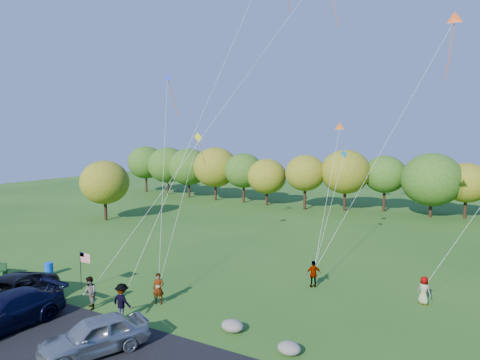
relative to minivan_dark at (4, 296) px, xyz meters
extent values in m
plane|color=#225217|center=(6.64, 3.46, -0.97)|extent=(140.00, 140.00, 0.00)
cube|color=black|center=(6.64, -0.54, -0.94)|extent=(44.00, 6.00, 0.06)
cylinder|color=#321D12|center=(-28.78, 40.07, 0.53)|extent=(0.36, 0.36, 3.01)
ellipsoid|color=#406D1B|center=(-28.78, 40.07, 3.94)|extent=(5.87, 5.87, 5.28)
cylinder|color=#321D12|center=(-23.22, 40.22, 0.31)|extent=(0.36, 0.36, 2.57)
ellipsoid|color=#295215|center=(-23.22, 40.22, 3.46)|extent=(5.72, 5.72, 5.15)
cylinder|color=#321D12|center=(-18.44, 43.45, 0.44)|extent=(0.36, 0.36, 2.83)
ellipsoid|color=#406D1B|center=(-18.44, 43.45, 3.80)|extent=(5.98, 5.98, 5.38)
cylinder|color=#321D12|center=(-13.53, 40.66, 0.26)|extent=(0.36, 0.36, 2.48)
ellipsoid|color=#406D1B|center=(-13.53, 40.66, 3.62)|extent=(6.52, 6.52, 5.87)
cylinder|color=#321D12|center=(-8.85, 39.59, 0.35)|extent=(0.36, 0.36, 2.64)
ellipsoid|color=#406D1B|center=(-8.85, 39.59, 3.35)|extent=(5.18, 5.18, 4.66)
cylinder|color=#321D12|center=(-3.55, 40.40, 0.47)|extent=(0.36, 0.36, 2.88)
ellipsoid|color=#406D1B|center=(-3.55, 40.40, 3.80)|extent=(5.81, 5.81, 5.23)
cylinder|color=#321D12|center=(2.22, 43.31, 0.40)|extent=(0.36, 0.36, 2.75)
ellipsoid|color=#406D1B|center=(2.22, 43.31, 3.61)|extent=(5.62, 5.62, 5.06)
cylinder|color=#321D12|center=(7.05, 41.64, 0.16)|extent=(0.36, 0.36, 2.26)
ellipsoid|color=#406D1B|center=(7.05, 41.64, 3.58)|extent=(7.04, 7.04, 6.34)
cylinder|color=#321D12|center=(11.80, 41.31, 0.13)|extent=(0.36, 0.36, 2.20)
ellipsoid|color=#406D1B|center=(11.80, 41.31, 3.12)|extent=(5.83, 5.83, 5.24)
cylinder|color=#321D12|center=(17.43, 43.22, 0.30)|extent=(0.36, 0.36, 2.56)
ellipsoid|color=#295215|center=(17.43, 43.22, 3.57)|extent=(6.11, 6.11, 5.49)
cylinder|color=#321D12|center=(21.32, 40.90, 0.13)|extent=(0.36, 0.36, 2.20)
ellipsoid|color=#295215|center=(21.32, 40.90, 3.36)|extent=(6.56, 6.56, 5.90)
cylinder|color=#321D12|center=(-15.36, 21.46, 0.33)|extent=(0.36, 0.36, 2.60)
ellipsoid|color=#406D1B|center=(-15.36, 21.46, 3.45)|extent=(5.60, 5.60, 5.04)
imported|color=black|center=(0.00, 0.00, 0.00)|extent=(5.16, 7.22, 1.83)
imported|color=black|center=(2.07, -1.21, -0.05)|extent=(2.68, 6.08, 1.74)
imported|color=#969DA0|center=(7.93, -0.71, -0.09)|extent=(3.71, 5.19, 1.64)
imported|color=#4C4C59|center=(6.58, 5.19, -0.06)|extent=(0.79, 0.68, 1.83)
imported|color=#4C4C59|center=(3.72, 2.66, -0.04)|extent=(1.15, 1.10, 1.87)
imported|color=#4C4C59|center=(6.23, 2.66, -0.01)|extent=(1.26, 0.74, 1.93)
imported|color=#4C4C59|center=(13.43, 12.35, -0.11)|extent=(1.06, 0.96, 1.73)
imported|color=#4C4C59|center=(19.96, 12.87, -0.15)|extent=(0.95, 0.81, 1.64)
cube|color=black|center=(-5.93, 3.60, -0.77)|extent=(0.21, 0.44, 0.41)
cylinder|color=blue|center=(-3.59, 5.37, -0.53)|extent=(0.59, 0.59, 0.88)
cylinder|color=black|center=(0.77, 4.53, 0.27)|extent=(0.05, 0.05, 2.48)
cube|color=red|center=(1.21, 4.53, 1.16)|extent=(0.89, 0.60, 0.02)
cube|color=navy|center=(0.94, 4.54, 1.34)|extent=(0.36, 0.02, 0.28)
ellipsoid|color=gray|center=(12.13, 4.29, -0.68)|extent=(1.19, 0.93, 0.59)
ellipsoid|color=gray|center=(15.48, 3.64, -0.69)|extent=(1.08, 0.90, 0.56)
cone|color=#1737E7|center=(-0.40, 14.82, 13.58)|extent=(0.94, 0.51, 0.83)
cone|color=#CF4F0D|center=(12.46, 20.44, 9.49)|extent=(0.87, 0.44, 0.80)
cone|color=#F74711|center=(20.50, 18.38, 16.33)|extent=(1.13, 0.52, 1.05)
cube|color=#FFFB15|center=(2.55, 14.97, 8.66)|extent=(0.81, 0.25, 0.80)
cube|color=#1486CA|center=(12.81, 20.65, 7.36)|extent=(0.63, 0.39, 0.70)
camera|label=1|loc=(22.67, -13.29, 8.77)|focal=32.00mm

